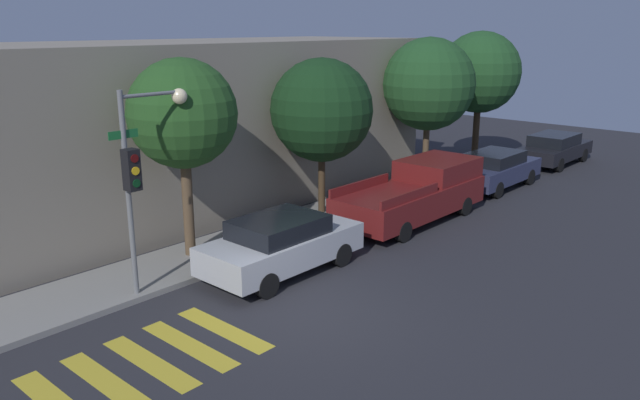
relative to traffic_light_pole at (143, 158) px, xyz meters
The scene contains 13 objects.
ground_plane 4.94m from the traffic_light_pole, 64.11° to the right, with size 60.00×60.00×0.00m, color #28282D.
sidewalk 3.69m from the traffic_light_pole, 31.00° to the left, with size 26.00×2.29×0.14m, color gray.
building_row 5.78m from the traffic_light_pole, 73.54° to the left, with size 26.00×6.00×5.53m, color gray.
crosswalk 4.49m from the traffic_light_pole, 124.68° to the right, with size 3.97×2.60×0.00m.
traffic_light_pole is the anchor object (origin of this frame).
sedan_near_corner 4.04m from the traffic_light_pole, 23.26° to the right, with size 4.27×1.87×1.46m.
pickup_truck 9.40m from the traffic_light_pole, ahead, with size 5.69×2.13×1.79m.
sedan_middle 14.65m from the traffic_light_pole, ahead, with size 4.35×1.80×1.41m.
sedan_far_end 20.25m from the traffic_light_pole, ahead, with size 4.50×1.82×1.37m.
tree_near_corner 2.42m from the traffic_light_pole, 31.52° to the left, with size 2.78×2.78×5.28m.
tree_midblock 7.34m from the traffic_light_pole, ahead, with size 3.24×3.24×5.09m.
tree_far_end 13.44m from the traffic_light_pole, ahead, with size 3.53×3.53×5.62m.
tree_behind_truck 17.45m from the traffic_light_pole, ahead, with size 3.45×3.45×5.81m.
Camera 1 is at (-8.96, -8.43, 6.03)m, focal length 35.00 mm.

